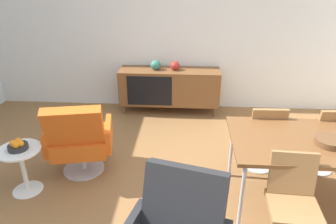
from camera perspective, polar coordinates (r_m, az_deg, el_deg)
name	(u,v)px	position (r m, az deg, el deg)	size (l,w,h in m)	color
ground_plane	(171,207)	(3.32, 0.60, -16.97)	(8.32, 8.32, 0.00)	olive
wall_back	(181,23)	(5.12, 2.33, 15.96)	(6.80, 0.12, 2.80)	silver
sideboard	(169,86)	(5.08, 0.23, 4.68)	(1.60, 0.45, 0.72)	brown
vase_cobalt	(175,66)	(4.97, 1.31, 8.42)	(0.15, 0.15, 0.14)	maroon
vase_sculptural_dark	(156,65)	(4.99, -2.26, 8.56)	(0.16, 0.16, 0.15)	#337266
dining_table	(316,144)	(3.28, 25.39, -5.23)	(1.60, 0.90, 0.74)	brown
wooden_bowl_on_table	(330,142)	(3.22, 27.39, -4.80)	(0.26, 0.26, 0.06)	brown
dining_chair_back_left	(263,134)	(3.75, 16.96, -3.94)	(0.41, 0.44, 0.86)	#9E7042
dining_chair_front_left	(292,201)	(2.86, 21.67, -14.89)	(0.42, 0.45, 0.86)	#9E7042
dining_chair_back_right	(326,136)	(3.97, 26.86, -4.00)	(0.42, 0.44, 0.86)	#9E7042
lounge_chair_red	(79,138)	(3.65, -15.96, -4.62)	(0.80, 0.76, 0.95)	#D85919
side_table_round	(22,165)	(3.66, -25.00, -8.77)	(0.44, 0.44, 0.52)	white
fruit_bowl	(18,145)	(3.54, -25.73, -5.52)	(0.20, 0.20, 0.11)	#262628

